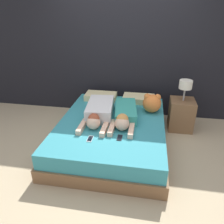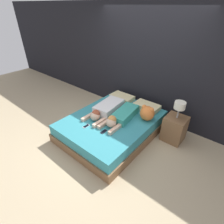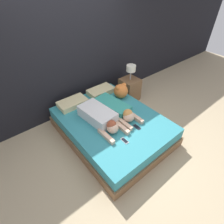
# 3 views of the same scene
# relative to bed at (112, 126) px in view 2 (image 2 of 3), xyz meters

# --- Properties ---
(ground_plane) EXTENTS (12.00, 12.00, 0.00)m
(ground_plane) POSITION_rel_bed_xyz_m (0.00, 0.00, -0.20)
(ground_plane) COLOR tan
(wall_back) EXTENTS (12.00, 0.06, 2.60)m
(wall_back) POSITION_rel_bed_xyz_m (0.00, 1.22, 1.10)
(wall_back) COLOR black
(wall_back) RESTS_ON ground_plane
(bed) EXTENTS (1.67, 2.14, 0.42)m
(bed) POSITION_rel_bed_xyz_m (0.00, 0.00, 0.00)
(bed) COLOR brown
(bed) RESTS_ON ground_plane
(pillow_head_left) EXTENTS (0.58, 0.35, 0.11)m
(pillow_head_left) POSITION_rel_bed_xyz_m (-0.36, 0.84, 0.27)
(pillow_head_left) COLOR beige
(pillow_head_left) RESTS_ON bed
(pillow_head_right) EXTENTS (0.58, 0.35, 0.11)m
(pillow_head_right) POSITION_rel_bed_xyz_m (0.36, 0.84, 0.27)
(pillow_head_right) COLOR beige
(pillow_head_right) RESTS_ON bed
(person_left) EXTENTS (0.47, 1.04, 0.23)m
(person_left) POSITION_rel_bed_xyz_m (-0.22, 0.06, 0.32)
(person_left) COLOR silver
(person_left) RESTS_ON bed
(person_right) EXTENTS (0.42, 1.07, 0.24)m
(person_right) POSITION_rel_bed_xyz_m (0.19, 0.06, 0.30)
(person_right) COLOR teal
(person_right) RESTS_ON bed
(cell_phone_left) EXTENTS (0.07, 0.15, 0.01)m
(cell_phone_left) POSITION_rel_bed_xyz_m (-0.20, -0.57, 0.22)
(cell_phone_left) COLOR silver
(cell_phone_left) RESTS_ON bed
(cell_phone_right) EXTENTS (0.07, 0.15, 0.01)m
(cell_phone_right) POSITION_rel_bed_xyz_m (0.19, -0.47, 0.22)
(cell_phone_right) COLOR #2D2D33
(cell_phone_right) RESTS_ON bed
(plush_toy) EXTENTS (0.31, 0.31, 0.32)m
(plush_toy) POSITION_rel_bed_xyz_m (0.60, 0.43, 0.37)
(plush_toy) COLOR orange
(plush_toy) RESTS_ON bed
(nightstand) EXTENTS (0.42, 0.42, 0.91)m
(nightstand) POSITION_rel_bed_xyz_m (1.14, 0.69, 0.11)
(nightstand) COLOR brown
(nightstand) RESTS_ON ground_plane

